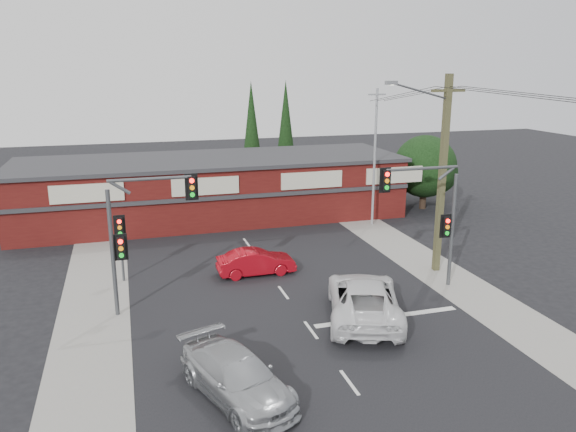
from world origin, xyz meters
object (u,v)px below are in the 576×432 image
object	(u,v)px
red_sedan	(256,262)
silver_suv	(237,376)
white_suv	(364,298)
utility_pole	(440,169)
shop_building	(212,187)

from	to	relation	value
red_sedan	silver_suv	bearing A→B (deg)	162.88
white_suv	silver_suv	distance (m)	7.66
silver_suv	white_suv	bearing A→B (deg)	14.66
white_suv	red_sedan	world-z (taller)	white_suv
white_suv	utility_pole	size ratio (longest dim) A/B	0.62
silver_suv	red_sedan	distance (m)	11.08
red_sedan	utility_pole	size ratio (longest dim) A/B	0.40
red_sedan	utility_pole	bearing A→B (deg)	-103.64
white_suv	silver_suv	xyz separation A→B (m)	(-6.33, -4.32, -0.13)
white_suv	utility_pole	bearing A→B (deg)	-124.90
silver_suv	red_sedan	bearing A→B (deg)	53.82
silver_suv	utility_pole	size ratio (longest dim) A/B	0.51
silver_suv	shop_building	xyz separation A→B (m)	(2.81, 22.53, 1.40)
white_suv	silver_suv	bearing A→B (deg)	53.64
silver_suv	utility_pole	world-z (taller)	utility_pole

